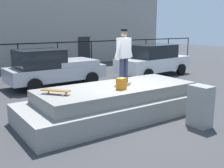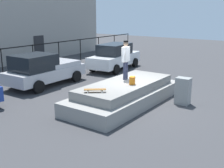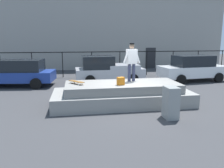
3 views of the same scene
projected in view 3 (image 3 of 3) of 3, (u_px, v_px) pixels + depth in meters
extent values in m
plane|color=#38383A|center=(130.00, 104.00, 9.93)|extent=(60.00, 60.00, 0.00)
cube|color=gray|center=(122.00, 98.00, 9.94)|extent=(6.01, 2.42, 0.58)
cube|color=gray|center=(122.00, 87.00, 9.84)|extent=(4.93, 1.98, 0.37)
cylinder|color=#2D334C|center=(129.00, 73.00, 10.06)|extent=(0.14, 0.14, 0.80)
cylinder|color=#2D334C|center=(134.00, 72.00, 10.15)|extent=(0.14, 0.14, 0.80)
cube|color=silver|center=(132.00, 57.00, 9.96)|extent=(0.51, 0.34, 0.64)
cylinder|color=silver|center=(126.00, 57.00, 9.86)|extent=(0.32, 0.16, 0.61)
cylinder|color=silver|center=(137.00, 57.00, 10.07)|extent=(0.32, 0.16, 0.61)
sphere|color=tan|center=(132.00, 46.00, 9.87)|extent=(0.22, 0.22, 0.22)
cylinder|color=black|center=(132.00, 44.00, 9.85)|extent=(0.25, 0.25, 0.05)
cube|color=brown|center=(77.00, 81.00, 9.55)|extent=(0.67, 0.77, 0.02)
cylinder|color=silver|center=(79.00, 85.00, 9.32)|extent=(0.06, 0.06, 0.06)
cylinder|color=silver|center=(82.00, 84.00, 9.46)|extent=(0.06, 0.06, 0.06)
cylinder|color=silver|center=(71.00, 83.00, 9.67)|extent=(0.06, 0.06, 0.06)
cylinder|color=silver|center=(74.00, 82.00, 9.81)|extent=(0.06, 0.06, 0.06)
cube|color=orange|center=(121.00, 81.00, 9.33)|extent=(0.33, 0.28, 0.33)
cube|color=navy|center=(18.00, 76.00, 13.67)|extent=(4.51, 2.29, 0.61)
cube|color=black|center=(17.00, 65.00, 13.54)|extent=(3.20, 1.93, 0.70)
cylinder|color=black|center=(2.00, 78.00, 14.57)|extent=(0.66, 0.29, 0.64)
cylinder|color=black|center=(44.00, 78.00, 14.68)|extent=(0.66, 0.29, 0.64)
cylinder|color=black|center=(36.00, 84.00, 12.88)|extent=(0.66, 0.29, 0.64)
cube|color=#B7B7BC|center=(110.00, 73.00, 15.02)|extent=(4.52, 1.94, 0.61)
cube|color=black|center=(98.00, 62.00, 14.74)|extent=(2.05, 1.74, 0.82)
cube|color=#B7B7BC|center=(123.00, 66.00, 15.10)|extent=(2.05, 1.80, 0.24)
cylinder|color=black|center=(88.00, 76.00, 15.74)|extent=(0.64, 0.23, 0.64)
cylinder|color=black|center=(90.00, 80.00, 13.92)|extent=(0.64, 0.23, 0.64)
cylinder|color=black|center=(126.00, 74.00, 16.24)|extent=(0.64, 0.23, 0.64)
cylinder|color=black|center=(133.00, 79.00, 14.42)|extent=(0.64, 0.23, 0.64)
cube|color=white|center=(192.00, 71.00, 15.31)|extent=(4.73, 2.22, 0.72)
cube|color=black|center=(193.00, 61.00, 15.16)|extent=(2.66, 1.79, 0.71)
cylinder|color=black|center=(167.00, 75.00, 15.84)|extent=(0.66, 0.29, 0.64)
cylinder|color=black|center=(181.00, 80.00, 14.17)|extent=(0.66, 0.29, 0.64)
cylinder|color=black|center=(201.00, 74.00, 16.58)|extent=(0.66, 0.29, 0.64)
cylinder|color=black|center=(219.00, 78.00, 14.91)|extent=(0.66, 0.29, 0.64)
cube|color=gray|center=(171.00, 103.00, 8.11)|extent=(0.45, 0.61, 1.16)
cylinder|color=black|center=(1.00, 66.00, 16.12)|extent=(0.06, 0.06, 1.91)
cylinder|color=black|center=(32.00, 65.00, 16.46)|extent=(0.06, 0.06, 1.91)
cylinder|color=black|center=(63.00, 65.00, 16.80)|extent=(0.06, 0.06, 1.91)
cylinder|color=black|center=(92.00, 64.00, 17.15)|extent=(0.06, 0.06, 1.91)
cylinder|color=black|center=(120.00, 64.00, 17.49)|extent=(0.06, 0.06, 1.91)
cylinder|color=black|center=(147.00, 63.00, 17.84)|extent=(0.06, 0.06, 1.91)
cylinder|color=black|center=(173.00, 63.00, 18.18)|extent=(0.06, 0.06, 1.91)
cylinder|color=black|center=(198.00, 62.00, 18.52)|extent=(0.06, 0.06, 1.91)
cylinder|color=black|center=(222.00, 62.00, 18.87)|extent=(0.06, 0.06, 1.91)
cube|color=black|center=(106.00, 52.00, 17.14)|extent=(24.00, 0.04, 0.06)
cube|color=gray|center=(96.00, 33.00, 24.40)|extent=(24.66, 7.73, 6.99)
cube|color=#262628|center=(151.00, 58.00, 21.92)|extent=(1.00, 0.06, 2.00)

